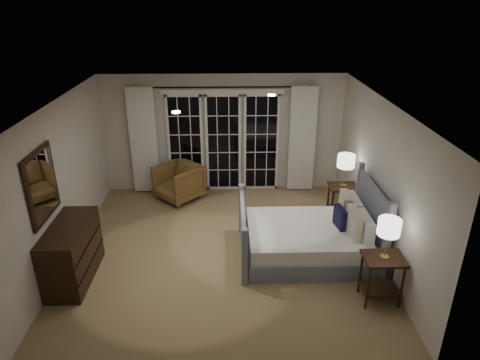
{
  "coord_description": "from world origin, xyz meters",
  "views": [
    {
      "loc": [
        0.11,
        -6.11,
        3.99
      ],
      "look_at": [
        0.3,
        0.55,
        1.05
      ],
      "focal_mm": 32.0,
      "sensor_mm": 36.0,
      "label": 1
    }
  ],
  "objects_px": {
    "nightstand_left": "(382,272)",
    "lamp_left": "(389,227)",
    "armchair": "(179,182)",
    "nightstand_right": "(342,197)",
    "bed": "(310,238)",
    "dresser": "(72,253)",
    "lamp_right": "(346,161)"
  },
  "relations": [
    {
      "from": "nightstand_right",
      "to": "bed",
      "type": "bearing_deg",
      "value": -124.09
    },
    {
      "from": "lamp_left",
      "to": "lamp_right",
      "type": "bearing_deg",
      "value": 88.97
    },
    {
      "from": "nightstand_right",
      "to": "lamp_left",
      "type": "distance_m",
      "value": 2.47
    },
    {
      "from": "bed",
      "to": "lamp_left",
      "type": "relative_size",
      "value": 3.63
    },
    {
      "from": "lamp_right",
      "to": "armchair",
      "type": "distance_m",
      "value": 3.41
    },
    {
      "from": "nightstand_left",
      "to": "lamp_left",
      "type": "relative_size",
      "value": 1.22
    },
    {
      "from": "nightstand_left",
      "to": "armchair",
      "type": "bearing_deg",
      "value": 133.29
    },
    {
      "from": "dresser",
      "to": "bed",
      "type": "bearing_deg",
      "value": 8.24
    },
    {
      "from": "nightstand_left",
      "to": "dresser",
      "type": "bearing_deg",
      "value": 171.9
    },
    {
      "from": "nightstand_left",
      "to": "nightstand_right",
      "type": "relative_size",
      "value": 1.03
    },
    {
      "from": "nightstand_left",
      "to": "dresser",
      "type": "distance_m",
      "value": 4.47
    },
    {
      "from": "nightstand_right",
      "to": "lamp_right",
      "type": "bearing_deg",
      "value": 26.57
    },
    {
      "from": "bed",
      "to": "dresser",
      "type": "distance_m",
      "value": 3.69
    },
    {
      "from": "lamp_right",
      "to": "dresser",
      "type": "relative_size",
      "value": 0.48
    },
    {
      "from": "nightstand_left",
      "to": "lamp_left",
      "type": "bearing_deg",
      "value": -90.0
    },
    {
      "from": "nightstand_right",
      "to": "lamp_left",
      "type": "height_order",
      "value": "lamp_left"
    },
    {
      "from": "bed",
      "to": "dresser",
      "type": "height_order",
      "value": "bed"
    },
    {
      "from": "nightstand_left",
      "to": "armchair",
      "type": "distance_m",
      "value": 4.57
    },
    {
      "from": "nightstand_right",
      "to": "lamp_left",
      "type": "xyz_separation_m",
      "value": [
        -0.04,
        -2.36,
        0.72
      ]
    },
    {
      "from": "lamp_left",
      "to": "armchair",
      "type": "bearing_deg",
      "value": 133.29
    },
    {
      "from": "lamp_left",
      "to": "dresser",
      "type": "xyz_separation_m",
      "value": [
        -4.42,
        0.63,
        -0.72
      ]
    },
    {
      "from": "nightstand_left",
      "to": "armchair",
      "type": "xyz_separation_m",
      "value": [
        -3.13,
        3.32,
        -0.1
      ]
    },
    {
      "from": "bed",
      "to": "lamp_left",
      "type": "height_order",
      "value": "lamp_left"
    },
    {
      "from": "nightstand_left",
      "to": "bed",
      "type": "bearing_deg",
      "value": 123.77
    },
    {
      "from": "lamp_left",
      "to": "lamp_right",
      "type": "relative_size",
      "value": 0.95
    },
    {
      "from": "bed",
      "to": "lamp_right",
      "type": "bearing_deg",
      "value": 55.91
    },
    {
      "from": "nightstand_left",
      "to": "lamp_right",
      "type": "xyz_separation_m",
      "value": [
        0.04,
        2.36,
        0.7
      ]
    },
    {
      "from": "armchair",
      "to": "bed",
      "type": "bearing_deg",
      "value": 1.96
    },
    {
      "from": "armchair",
      "to": "nightstand_right",
      "type": "bearing_deg",
      "value": 27.72
    },
    {
      "from": "nightstand_right",
      "to": "armchair",
      "type": "height_order",
      "value": "armchair"
    },
    {
      "from": "lamp_left",
      "to": "armchair",
      "type": "distance_m",
      "value": 4.64
    },
    {
      "from": "nightstand_right",
      "to": "lamp_left",
      "type": "bearing_deg",
      "value": -91.03
    }
  ]
}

